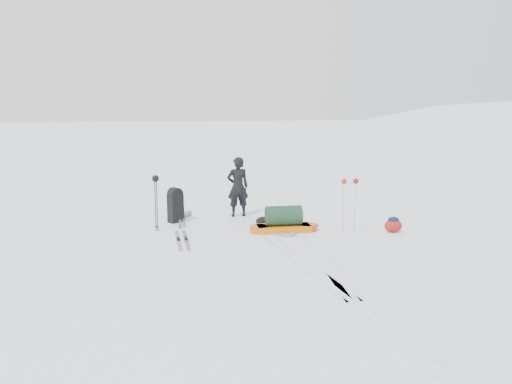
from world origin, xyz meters
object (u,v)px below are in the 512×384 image
pulk_sled (284,222)px  expedition_rucksack (177,206)px  skier (238,187)px  ski_poles_black (156,185)px

pulk_sled → expedition_rucksack: 3.03m
skier → pulk_sled: skier is taller
expedition_rucksack → ski_poles_black: ski_poles_black is taller
skier → expedition_rucksack: size_ratio=1.70×
pulk_sled → ski_poles_black: (-3.05, 0.76, 0.90)m
skier → ski_poles_black: 2.61m
expedition_rucksack → pulk_sled: bearing=-65.4°
pulk_sled → ski_poles_black: bearing=170.3°
pulk_sled → expedition_rucksack: (-2.50, 1.70, 0.19)m
pulk_sled → skier: bearing=115.4°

